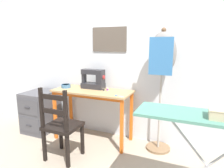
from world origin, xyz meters
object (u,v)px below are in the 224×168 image
Objects in this scene: thread_spool_near_machine at (104,90)px; dress_form at (162,61)px; sewing_machine at (94,80)px; filing_cabinet at (41,111)px; ironing_board at (212,122)px; thread_spool_mid_table at (107,89)px; storage_box at (220,113)px; wooden_chair at (61,126)px; scissors at (118,96)px; fabric_bowl at (66,86)px.

thread_spool_near_machine is 0.89m from dress_form.
sewing_machine is 1.09m from filing_cabinet.
ironing_board is at bearing -29.91° from sewing_machine.
thread_spool_mid_table is at bearing -177.60° from dress_form.
wooden_chair is at bearing 173.20° from storage_box.
dress_form is at bearing 122.34° from ironing_board.
sewing_machine is 2.10× the size of storage_box.
thread_spool_mid_table is 0.05× the size of filing_cabinet.
scissors is at bearing 39.19° from wooden_chair.
wooden_chair reaches higher than filing_cabinet.
fabric_bowl is 0.91m from scissors.
dress_form is 1.35× the size of ironing_board.
dress_form reaches higher than storage_box.
scissors is at bearing -31.81° from thread_spool_near_machine.
ironing_board reaches higher than thread_spool_mid_table.
thread_spool_near_machine is at bearing -174.53° from dress_form.
dress_form is at bearing 33.78° from wooden_chair.
storage_box reaches higher than filing_cabinet.
filing_cabinet is at bearing 163.52° from ironing_board.
ironing_board is at bearing -5.89° from wooden_chair.
filing_cabinet is (-1.40, 0.11, -0.43)m from scissors.
fabric_bowl is at bearing 3.76° from filing_cabinet.
scissors is 0.33m from thread_spool_mid_table.
storage_box reaches higher than ironing_board.
sewing_machine reaches higher than thread_spool_mid_table.
dress_form is (0.78, 0.07, 0.42)m from thread_spool_near_machine.
sewing_machine is 0.30× the size of ironing_board.
thread_spool_near_machine is 1.21m from filing_cabinet.
ironing_board is at bearing -30.50° from scissors.
dress_form reaches higher than fabric_bowl.
ironing_board is (2.45, -0.72, 0.48)m from filing_cabinet.
filing_cabinet is 2.60m from ironing_board.
wooden_chair is 0.77× the size of ironing_board.
filing_cabinet is at bearing 175.63° from scissors.
storage_box is at bearing -6.80° from wooden_chair.
fabric_bowl reaches higher than scissors.
thread_spool_near_machine is 0.06× the size of filing_cabinet.
fabric_bowl is at bearing 120.36° from wooden_chair.
fabric_bowl is 1.05× the size of scissors.
dress_form is (0.98, -0.01, 0.31)m from sewing_machine.
wooden_chair reaches higher than thread_spool_near_machine.
scissors is (0.90, -0.14, -0.03)m from fabric_bowl.
storage_box is at bearing -30.01° from sewing_machine.
fabric_bowl is 0.66m from thread_spool_mid_table.
fabric_bowl is 3.96× the size of thread_spool_mid_table.
dress_form is 1.10m from ironing_board.
thread_spool_near_machine is 0.77m from wooden_chair.
fabric_bowl reaches higher than thread_spool_mid_table.
fabric_bowl is at bearing 171.16° from scissors.
filing_cabinet is (-0.50, -0.03, -0.46)m from fabric_bowl.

